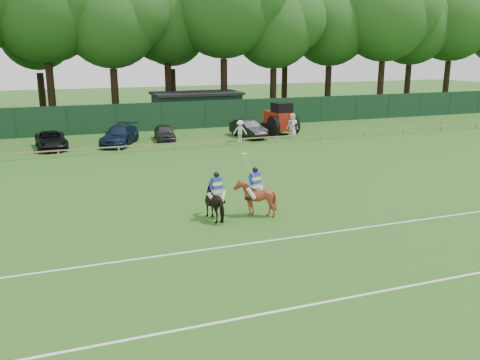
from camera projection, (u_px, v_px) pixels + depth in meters
name	position (u px, v px, depth m)	size (l,w,h in m)	color
ground	(254.00, 233.00, 20.19)	(160.00, 160.00, 0.00)	#1E4C14
horse_dark	(217.00, 202.00, 21.63)	(0.81, 1.78, 1.50)	black
horse_chestnut	(255.00, 198.00, 22.07)	(1.31, 1.47, 1.62)	maroon
suv_black	(51.00, 140.00, 36.95)	(2.07, 4.49, 1.25)	black
sedan_navy	(120.00, 135.00, 38.51)	(2.01, 4.95, 1.44)	#112038
hatch_grey	(165.00, 133.00, 40.30)	(1.47, 3.66, 1.25)	#2E2F31
estate_black	(249.00, 129.00, 41.73)	(1.49, 4.27, 1.41)	black
spectator_left	(240.00, 131.00, 39.80)	(1.07, 0.62, 1.66)	silver
spectator_mid	(291.00, 129.00, 41.05)	(0.89, 0.37, 1.52)	silver
spectator_right	(292.00, 125.00, 42.04)	(0.93, 0.61, 1.90)	silver
rider_dark	(217.00, 187.00, 21.44)	(0.93, 0.46, 1.41)	silver
rider_chestnut	(255.00, 182.00, 21.87)	(0.98, 0.53, 2.05)	silver
pitch_lines	(293.00, 267.00, 17.01)	(60.00, 5.10, 0.01)	silver
pitch_rail	(161.00, 144.00, 36.42)	(62.10, 0.10, 0.50)	#997F5B
perimeter_fence	(140.00, 117.00, 44.39)	(92.08, 0.08, 2.50)	#14351E
utility_shed	(197.00, 108.00, 49.05)	(8.40, 4.40, 3.04)	#14331E
tree_row	(147.00, 119.00, 52.63)	(96.00, 12.00, 21.00)	#26561C
tractor	(280.00, 119.00, 42.87)	(2.42, 3.39, 2.71)	#9B1D0E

